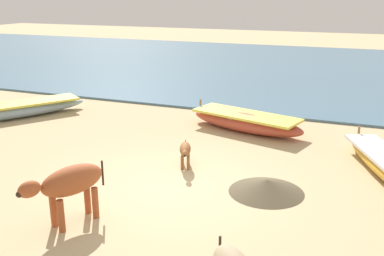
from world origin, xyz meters
TOP-DOWN VIEW (x-y plane):
  - ground at (0.00, 0.00)m, footprint 80.00×80.00m
  - sea_water at (0.00, 16.20)m, footprint 60.00×20.00m
  - fishing_boat_0 at (0.46, 4.46)m, footprint 3.79×2.00m
  - fishing_boat_3 at (-6.99, 3.00)m, footprint 3.44×4.58m
  - cow_adult_rust at (-0.96, -2.03)m, footprint 0.93×1.59m
  - calf_far_brown at (-0.11, 1.14)m, footprint 0.49×0.88m
  - debris_pile_0 at (1.97, 0.50)m, footprint 1.95×1.95m

SIDE VIEW (x-z plane):
  - ground at x=0.00m, z-range 0.00..0.00m
  - sea_water at x=0.00m, z-range 0.00..0.08m
  - debris_pile_0 at x=1.97m, z-range 0.00..0.29m
  - fishing_boat_3 at x=-6.99m, z-range -0.08..0.60m
  - fishing_boat_0 at x=0.46m, z-range -0.08..0.65m
  - calf_far_brown at x=-0.11m, z-range 0.13..0.72m
  - cow_adult_rust at x=-0.96m, z-range 0.23..1.30m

